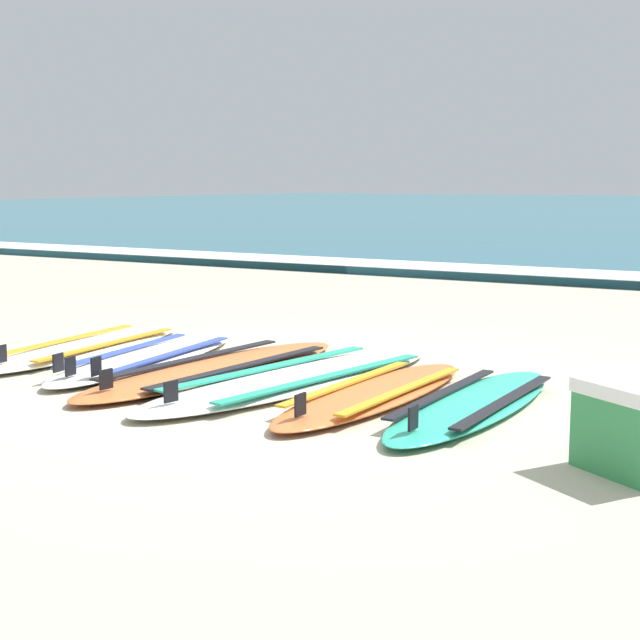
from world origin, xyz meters
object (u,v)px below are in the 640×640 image
(surfboard_5, at_px, (473,404))
(surfboard_0, at_px, (86,347))
(cooler_box, at_px, (636,428))
(surfboard_3, at_px, (297,378))
(surfboard_1, at_px, (147,358))
(surfboard_4, at_px, (375,393))
(surfboard_2, at_px, (216,369))

(surfboard_5, bearing_deg, surfboard_0, 175.70)
(surfboard_5, xyz_separation_m, cooler_box, (0.96, -0.68, 0.16))
(surfboard_3, bearing_deg, surfboard_5, -3.84)
(surfboard_1, relative_size, surfboard_3, 0.80)
(surfboard_1, xyz_separation_m, surfboard_3, (1.19, -0.05, -0.00))
(surfboard_4, bearing_deg, surfboard_2, 174.44)
(surfboard_4, bearing_deg, surfboard_3, 168.68)
(surfboard_0, relative_size, surfboard_1, 1.03)
(surfboard_5, distance_m, cooler_box, 1.18)
(surfboard_1, bearing_deg, surfboard_2, -4.55)
(surfboard_0, height_order, surfboard_1, same)
(surfboard_1, relative_size, cooler_box, 3.69)
(cooler_box, bearing_deg, surfboard_1, 166.29)
(surfboard_0, xyz_separation_m, surfboard_4, (2.40, -0.26, 0.00))
(surfboard_0, xyz_separation_m, surfboard_3, (1.82, -0.15, -0.00))
(surfboard_4, bearing_deg, surfboard_5, 3.95)
(surfboard_3, bearing_deg, cooler_box, -19.83)
(surfboard_3, height_order, surfboard_4, same)
(surfboard_3, bearing_deg, surfboard_2, -179.83)
(surfboard_3, bearing_deg, surfboard_0, 175.42)
(surfboard_2, xyz_separation_m, surfboard_5, (1.72, -0.07, 0.00))
(surfboard_4, height_order, cooler_box, cooler_box)
(surfboard_4, xyz_separation_m, cooler_box, (1.52, -0.64, 0.16))
(surfboard_5, relative_size, cooler_box, 3.45)
(surfboard_1, xyz_separation_m, surfboard_2, (0.60, -0.05, -0.00))
(surfboard_1, bearing_deg, cooler_box, -13.71)
(surfboard_5, bearing_deg, surfboard_3, 176.16)
(surfboard_0, height_order, surfboard_3, same)
(surfboard_5, bearing_deg, surfboard_1, 176.99)
(surfboard_3, relative_size, surfboard_5, 1.33)
(surfboard_1, distance_m, surfboard_4, 1.77)
(surfboard_3, height_order, cooler_box, cooler_box)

